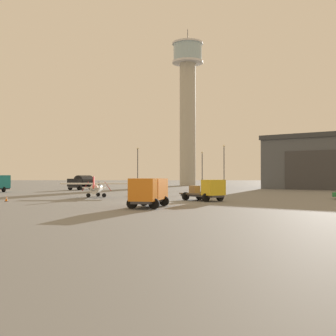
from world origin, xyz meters
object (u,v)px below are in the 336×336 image
(airplane_white, at_px, (96,188))
(light_post_west, at_px, (138,164))
(truck_fuel_tanker_black, at_px, (81,182))
(traffic_cone_near_left, at_px, (6,199))
(truck_box_orange, at_px, (149,191))
(light_post_north, at_px, (202,167))
(control_tower, at_px, (188,99))
(truck_flatbed_yellow, at_px, (207,191))
(light_post_centre, at_px, (224,163))

(airplane_white, height_order, light_post_west, light_post_west)
(light_post_west, bearing_deg, truck_fuel_tanker_black, -143.00)
(airplane_white, bearing_deg, traffic_cone_near_left, 132.09)
(truck_fuel_tanker_black, height_order, traffic_cone_near_left, truck_fuel_tanker_black)
(truck_box_orange, bearing_deg, airplane_white, -144.02)
(airplane_white, distance_m, light_post_north, 40.26)
(truck_box_orange, distance_m, light_post_north, 55.32)
(truck_fuel_tanker_black, distance_m, light_post_north, 26.48)
(control_tower, xyz_separation_m, truck_box_orange, (-6.12, -85.65, -23.88))
(truck_box_orange, xyz_separation_m, light_post_west, (-6.08, 56.94, 3.90))
(truck_flatbed_yellow, distance_m, traffic_cone_near_left, 23.72)
(truck_flatbed_yellow, bearing_deg, control_tower, 143.56)
(control_tower, relative_size, truck_fuel_tanker_black, 7.15)
(truck_flatbed_yellow, relative_size, light_post_north, 0.75)
(control_tower, distance_m, light_post_north, 37.33)
(truck_fuel_tanker_black, bearing_deg, airplane_white, 39.97)
(light_post_north, distance_m, traffic_cone_near_left, 52.70)
(control_tower, xyz_separation_m, truck_fuel_tanker_black, (-23.25, -37.04, -23.85))
(traffic_cone_near_left, bearing_deg, light_post_west, 76.78)
(light_post_north, relative_size, light_post_centre, 0.89)
(truck_box_orange, bearing_deg, traffic_cone_near_left, -105.95)
(light_post_centre, bearing_deg, light_post_west, 154.47)
(truck_fuel_tanker_black, bearing_deg, light_post_centre, 112.93)
(airplane_white, relative_size, light_post_north, 1.20)
(light_post_north, relative_size, traffic_cone_near_left, 12.02)
(airplane_white, relative_size, traffic_cone_near_left, 14.42)
(truck_fuel_tanker_black, xyz_separation_m, light_post_north, (25.59, 5.96, 3.30))
(truck_box_orange, bearing_deg, truck_flatbed_yellow, 158.91)
(control_tower, height_order, airplane_white, control_tower)
(light_post_north, distance_m, light_post_centre, 7.74)
(truck_box_orange, relative_size, truck_fuel_tanker_black, 1.06)
(truck_fuel_tanker_black, bearing_deg, light_post_west, 151.05)
(traffic_cone_near_left, bearing_deg, control_tower, 72.99)
(truck_flatbed_yellow, xyz_separation_m, truck_box_orange, (-6.30, -10.02, 0.38))
(airplane_white, height_order, truck_fuel_tanker_black, truck_fuel_tanker_black)
(truck_box_orange, bearing_deg, truck_fuel_tanker_black, -149.51)
(traffic_cone_near_left, bearing_deg, light_post_centre, 52.60)
(control_tower, distance_m, truck_box_orange, 89.13)
(control_tower, xyz_separation_m, airplane_white, (-14.57, -67.44, -24.14))
(control_tower, height_order, truck_box_orange, control_tower)
(light_post_centre, relative_size, traffic_cone_near_left, 13.58)
(truck_flatbed_yellow, height_order, light_post_centre, light_post_centre)
(truck_box_orange, bearing_deg, light_post_north, -177.74)
(light_post_north, bearing_deg, airplane_white, -114.95)
(traffic_cone_near_left, bearing_deg, light_post_north, 60.53)
(truck_flatbed_yellow, height_order, light_post_north, light_post_north)
(light_post_north, bearing_deg, control_tower, 94.31)
(truck_box_orange, bearing_deg, control_tower, -173.01)
(light_post_west, bearing_deg, truck_flatbed_yellow, -75.21)
(truck_flatbed_yellow, xyz_separation_m, light_post_centre, (6.27, 38.00, 4.27))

